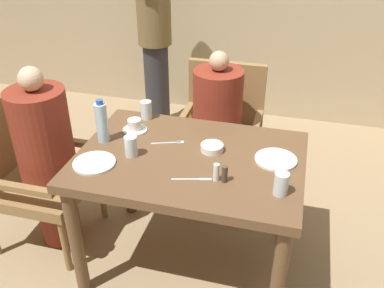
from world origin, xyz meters
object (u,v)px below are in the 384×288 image
at_px(chair_left_side, 29,170).
at_px(bowl_small, 212,148).
at_px(water_bottle, 102,122).
at_px(diner_in_far_chair, 217,127).
at_px(plate_main_left, 94,163).
at_px(glass_tall_near, 146,110).
at_px(chair_far_side, 221,126).
at_px(diner_in_left_chair, 47,159).
at_px(teacup_with_saucer, 135,126).
at_px(glass_tall_mid, 131,146).
at_px(standing_host, 155,30).
at_px(glass_tall_far, 281,184).
at_px(plate_main_right, 276,159).

relative_size(chair_left_side, bowl_small, 7.57).
height_order(chair_left_side, water_bottle, water_bottle).
height_order(diner_in_far_chair, plate_main_left, diner_in_far_chair).
bearing_deg(plate_main_left, water_bottle, 103.06).
relative_size(water_bottle, glass_tall_near, 2.22).
relative_size(chair_left_side, chair_far_side, 1.00).
relative_size(diner_in_left_chair, teacup_with_saucer, 8.23).
bearing_deg(glass_tall_mid, chair_far_side, 71.94).
xyz_separation_m(diner_in_far_chair, teacup_with_saucer, (-0.37, -0.50, 0.22)).
xyz_separation_m(standing_host, bowl_small, (0.83, -1.49, -0.13)).
distance_m(chair_left_side, glass_tall_mid, 0.77).
distance_m(chair_left_side, diner_in_left_chair, 0.18).
bearing_deg(water_bottle, chair_far_side, 58.11).
height_order(water_bottle, glass_tall_far, water_bottle).
relative_size(plate_main_left, glass_tall_mid, 1.94).
height_order(bowl_small, glass_tall_far, glass_tall_far).
bearing_deg(diner_in_far_chair, glass_tall_mid, -111.28).
relative_size(chair_left_side, plate_main_right, 4.24).
bearing_deg(diner_in_far_chair, plate_main_left, -116.83).
relative_size(diner_in_far_chair, glass_tall_mid, 9.87).
bearing_deg(glass_tall_mid, glass_tall_far, -9.53).
bearing_deg(plate_main_left, glass_tall_near, 81.34).
distance_m(glass_tall_near, glass_tall_mid, 0.41).
relative_size(plate_main_right, teacup_with_saucer, 1.52).
height_order(bowl_small, water_bottle, water_bottle).
distance_m(chair_far_side, diner_in_far_chair, 0.16).
bearing_deg(water_bottle, plate_main_left, -76.94).
height_order(plate_main_left, glass_tall_near, glass_tall_near).
xyz_separation_m(diner_in_far_chair, plate_main_left, (-0.44, -0.87, 0.20)).
height_order(chair_far_side, glass_tall_near, chair_far_side).
relative_size(diner_in_left_chair, plate_main_left, 5.40).
xyz_separation_m(diner_in_left_chair, glass_tall_mid, (0.56, -0.07, 0.21)).
bearing_deg(bowl_small, plate_main_right, -1.80).
distance_m(bowl_small, water_bottle, 0.60).
bearing_deg(plate_main_left, bowl_small, 27.14).
xyz_separation_m(chair_left_side, diner_in_far_chair, (0.99, 0.68, 0.07)).
bearing_deg(plate_main_right, diner_in_far_chair, 125.16).
height_order(plate_main_left, glass_tall_far, glass_tall_far).
distance_m(standing_host, water_bottle, 1.56).
bearing_deg(glass_tall_far, diner_in_far_chair, 118.27).
distance_m(standing_host, bowl_small, 1.71).
relative_size(diner_in_far_chair, glass_tall_far, 9.87).
height_order(standing_host, bowl_small, standing_host).
bearing_deg(water_bottle, teacup_with_saucer, 50.98).
xyz_separation_m(standing_host, water_bottle, (0.24, -1.54, -0.04)).
xyz_separation_m(plate_main_left, glass_tall_mid, (0.15, 0.12, 0.05)).
xyz_separation_m(bowl_small, glass_tall_mid, (-0.39, -0.15, 0.04)).
xyz_separation_m(diner_in_left_chair, teacup_with_saucer, (0.48, 0.18, 0.18)).
height_order(chair_far_side, plate_main_right, chair_far_side).
bearing_deg(glass_tall_mid, plate_main_right, 11.14).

